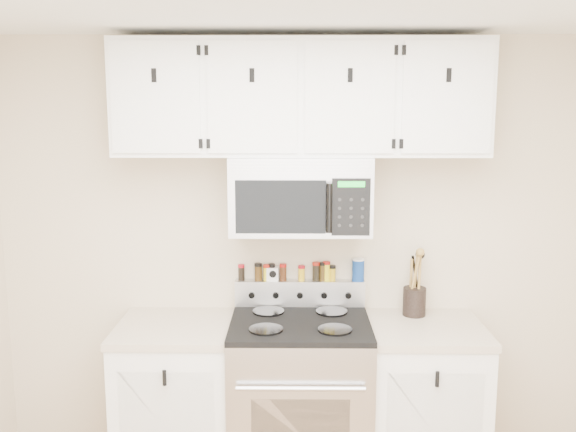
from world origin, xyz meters
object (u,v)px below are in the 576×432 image
Objects in this scene: range at (300,400)px; microwave at (300,194)px; salt_canister at (358,270)px; utensil_crock at (414,299)px.

microwave reaches higher than range.
utensil_crock is at bearing -15.52° from salt_canister.
microwave is 5.77× the size of salt_canister.
range is at bearing -90.23° from microwave.
range is 1.15m from microwave.
salt_canister is at bearing 39.70° from range.
salt_canister is at bearing 164.48° from utensil_crock.
microwave is (0.00, 0.13, 1.14)m from range.
range is at bearing -163.50° from utensil_crock.
utensil_crock is (0.66, 0.07, -0.61)m from microwave.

